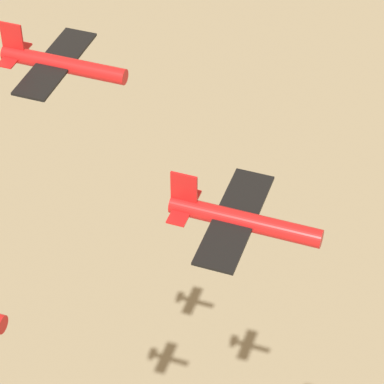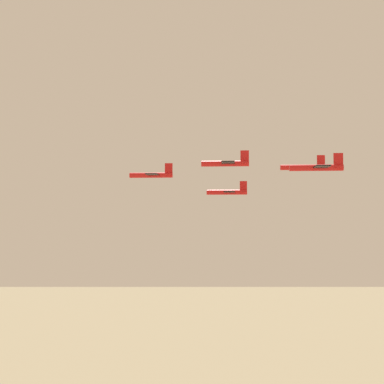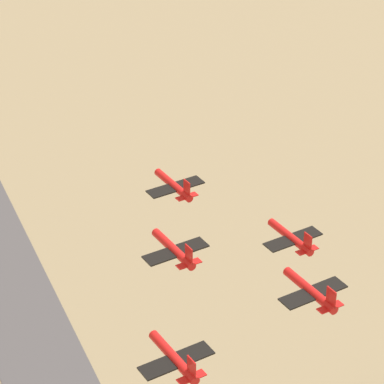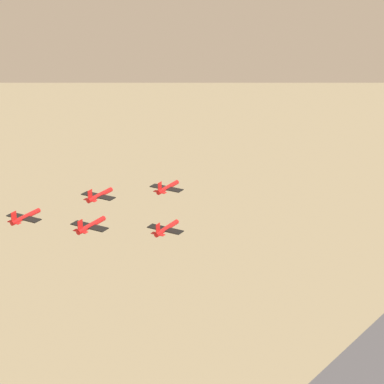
# 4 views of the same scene
# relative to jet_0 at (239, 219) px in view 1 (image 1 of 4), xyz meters

# --- Properties ---
(jet_0) EXTENTS (9.86, 10.09, 3.48)m
(jet_0) POSITION_rel_jet_0_xyz_m (0.00, 0.00, 0.00)
(jet_0) COLOR red
(jet_1) EXTENTS (9.86, 10.09, 3.48)m
(jet_1) POSITION_rel_jet_0_xyz_m (-17.58, -11.17, 1.58)
(jet_1) COLOR red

